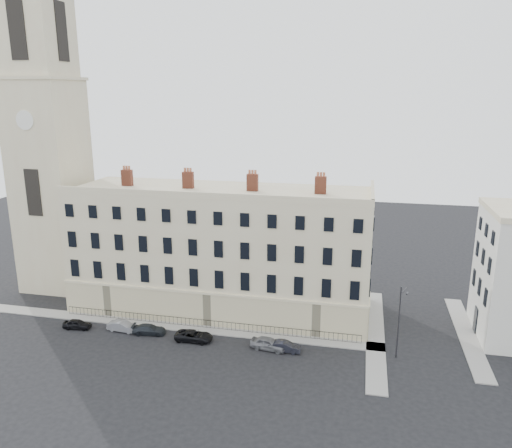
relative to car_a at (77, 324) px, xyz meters
The scene contains 14 objects.
ground 20.58m from the car_a, ahead, with size 160.00×160.00×0.00m, color black.
terrace 18.81m from the car_a, 33.97° to the left, with size 36.22×12.22×17.00m.
church_tower 23.63m from the car_a, 128.98° to the left, with size 8.00×8.13×44.00m.
pavement_terrace 10.84m from the car_a, 14.97° to the left, with size 48.00×2.00×0.12m, color gray.
pavement_east_return 33.96m from the car_a, ahead, with size 2.00×24.00×0.12m, color gray.
pavement_adjacent 44.15m from the car_a, 10.17° to the left, with size 2.00×20.00×0.12m, color gray.
railings 14.81m from the car_a, 12.47° to the left, with size 35.00×0.04×0.96m.
car_a is the anchor object (origin of this frame).
car_b 5.43m from the car_a, ahead, with size 1.24×3.56×1.17m, color gray.
car_c 8.65m from the car_a, ahead, with size 1.53×3.75×1.09m, color #1F242A.
car_d 14.06m from the car_a, ahead, with size 1.90×4.13×1.15m, color black.
car_e 22.39m from the car_a, ahead, with size 1.56×3.88×1.32m, color slate.
car_f 24.11m from the car_a, ahead, with size 1.19×3.42×1.13m, color black.
streetlamp 35.71m from the car_a, ahead, with size 0.74×1.60×7.75m.
Camera 1 is at (10.81, -44.53, 26.29)m, focal length 35.00 mm.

